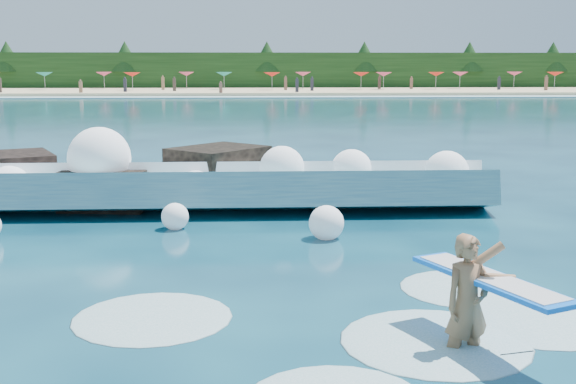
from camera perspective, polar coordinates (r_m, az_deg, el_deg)
The scene contains 11 objects.
ground at distance 11.70m, azimuth -6.92°, elevation -7.59°, with size 200.00×200.00×0.00m, color #07283D.
beach at distance 89.19m, azimuth -3.46°, elevation 7.94°, with size 140.00×20.00×0.40m, color tan.
wet_band at distance 78.20m, azimuth -3.53°, elevation 7.52°, with size 140.00×5.00×0.08m, color silver.
treeline at distance 99.13m, azimuth -3.42°, elevation 9.49°, with size 140.00×4.00×5.00m, color black.
breaking_wave at distance 18.03m, azimuth -10.87°, elevation 0.21°, with size 16.60×2.65×1.43m.
rock_cluster at distance 19.30m, azimuth -14.73°, elevation 0.73°, with size 8.83×3.58×1.60m.
surfer_with_board at distance 9.35m, azimuth 14.37°, elevation -8.18°, with size 1.49×2.94×1.79m.
wave_spray at distance 17.87m, azimuth -11.84°, elevation 1.51°, with size 15.27×4.65×2.05m.
surf_foam at distance 9.97m, azimuth 9.31°, elevation -10.85°, with size 9.09×5.91×0.12m.
beach_umbrellas at distance 91.01m, azimuth -3.47°, elevation 9.28°, with size 113.46×6.85×0.50m.
beachgoers at distance 85.91m, azimuth 0.19°, elevation 8.47°, with size 102.24×13.68×1.94m.
Camera 1 is at (0.84, -11.12, 3.54)m, focal length 45.00 mm.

